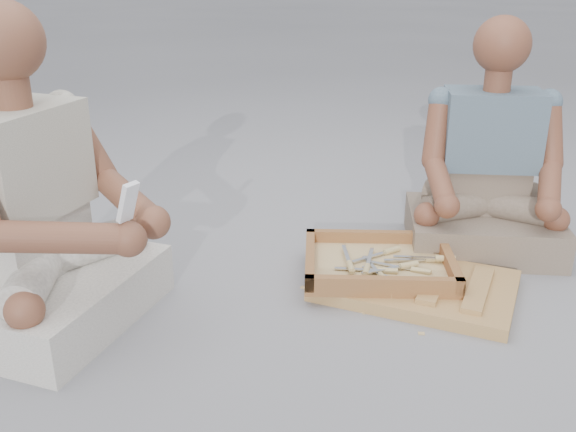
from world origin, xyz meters
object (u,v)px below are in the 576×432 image
at_px(carved_panel, 416,285).
at_px(craftsman, 42,222).
at_px(tool_tray, 379,264).
at_px(companion, 488,176).

height_order(carved_panel, craftsman, craftsman).
bearing_deg(tool_tray, carved_panel, -8.43).
bearing_deg(companion, carved_panel, 54.65).
distance_m(tool_tray, companion, 0.60).
xyz_separation_m(carved_panel, companion, (0.15, 0.49, 0.28)).
height_order(carved_panel, companion, companion).
bearing_deg(companion, tool_tray, 39.53).
bearing_deg(craftsman, tool_tray, 123.57).
height_order(craftsman, companion, craftsman).
bearing_deg(carved_panel, companion, 72.93).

